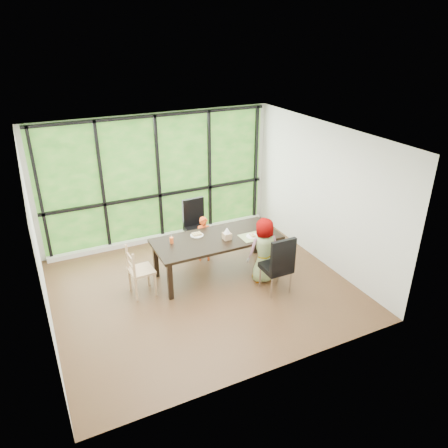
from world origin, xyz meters
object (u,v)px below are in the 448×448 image
at_px(green_cup, 267,231).
at_px(tissue_box, 227,236).
at_px(plate_far, 197,235).
at_px(chair_interior_leather, 276,263).
at_px(child_older, 264,250).
at_px(child_toddler, 204,239).
at_px(chair_window_leather, 198,226).
at_px(chair_end_beech, 141,270).
at_px(plate_near, 253,236).
at_px(orange_cup, 172,240).
at_px(dining_table, 217,256).

height_order(green_cup, tissue_box, green_cup).
bearing_deg(tissue_box, plate_far, 140.19).
distance_m(chair_interior_leather, tissue_box, 1.02).
bearing_deg(child_older, child_toddler, -54.37).
bearing_deg(chair_window_leather, child_toddler, -98.32).
relative_size(chair_interior_leather, child_older, 0.89).
xyz_separation_m(plate_far, tissue_box, (0.44, -0.36, 0.05)).
height_order(chair_interior_leather, tissue_box, chair_interior_leather).
bearing_deg(chair_interior_leather, child_toddler, -66.06).
bearing_deg(chair_end_beech, green_cup, -98.93).
distance_m(plate_near, orange_cup, 1.47).
xyz_separation_m(dining_table, green_cup, (0.91, -0.25, 0.44)).
height_order(plate_far, orange_cup, orange_cup).
bearing_deg(tissue_box, child_older, -39.41).
height_order(plate_near, orange_cup, orange_cup).
distance_m(chair_interior_leather, plate_near, 0.74).
xyz_separation_m(orange_cup, tissue_box, (0.95, -0.29, 0.01)).
xyz_separation_m(child_toddler, green_cup, (0.91, -0.84, 0.36)).
bearing_deg(tissue_box, orange_cup, 162.88).
bearing_deg(plate_near, child_older, -77.79).
xyz_separation_m(plate_near, green_cup, (0.30, -0.01, 0.06)).
height_order(chair_window_leather, plate_far, chair_window_leather).
bearing_deg(chair_end_beech, child_toddler, -70.05).
bearing_deg(tissue_box, chair_end_beech, 176.05).
distance_m(dining_table, chair_interior_leather, 1.18).
xyz_separation_m(chair_window_leather, child_older, (0.64, -1.57, 0.07)).
height_order(chair_window_leather, green_cup, chair_window_leather).
distance_m(chair_end_beech, plate_near, 2.07).
relative_size(plate_far, tissue_box, 1.72).
bearing_deg(chair_interior_leather, chair_end_beech, -23.84).
bearing_deg(orange_cup, chair_window_leather, 45.06).
relative_size(chair_interior_leather, green_cup, 8.26).
bearing_deg(green_cup, chair_end_beech, 174.23).
relative_size(chair_window_leather, tissue_box, 7.79).
xyz_separation_m(child_toddler, plate_far, (-0.29, -0.35, 0.30)).
relative_size(dining_table, green_cup, 17.54).
relative_size(chair_window_leather, chair_end_beech, 1.20).
distance_m(chair_window_leather, plate_far, 0.86).
xyz_separation_m(dining_table, chair_window_leather, (0.04, 1.01, 0.17)).
bearing_deg(plate_near, plate_far, 151.60).
bearing_deg(child_toddler, chair_window_leather, 106.50).
distance_m(child_toddler, green_cup, 1.29).
bearing_deg(plate_far, child_older, -39.59).
height_order(chair_interior_leather, plate_far, chair_interior_leather).
height_order(dining_table, plate_near, plate_near).
relative_size(child_toddler, tissue_box, 6.59).
bearing_deg(chair_interior_leather, plate_near, -84.05).
height_order(chair_interior_leather, child_toddler, chair_interior_leather).
distance_m(chair_window_leather, chair_interior_leather, 2.06).
relative_size(dining_table, chair_window_leather, 2.13).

